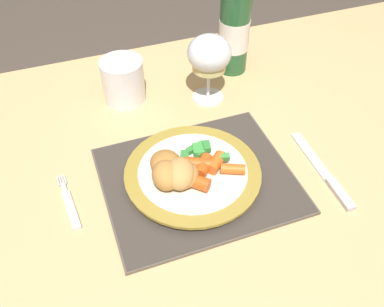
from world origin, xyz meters
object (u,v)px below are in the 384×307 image
wine_glass (209,56)px  dinner_plate (193,174)px  drinking_cup (123,80)px  table_knife (326,176)px  dining_table (175,196)px  fork (70,205)px  bottle (235,24)px

wine_glass → dinner_plate: bearing=-117.8°
drinking_cup → wine_glass: bearing=-19.2°
table_knife → drinking_cup: 0.44m
dining_table → fork: 0.21m
dinner_plate → fork: 0.21m
table_knife → bottle: 0.38m
dining_table → table_knife: (0.24, -0.12, 0.09)m
dining_table → wine_glass: size_ratio=10.90×
table_knife → bottle: size_ratio=0.64×
dinner_plate → drinking_cup: 0.28m
dinner_plate → wine_glass: size_ratio=1.61×
dining_table → table_knife: 0.28m
wine_glass → table_knife: bearing=-68.3°
dining_table → wine_glass: bearing=51.5°
fork → table_knife: (0.43, -0.09, 0.00)m
dining_table → dinner_plate: size_ratio=6.76×
table_knife → fork: bearing=168.5°
dinner_plate → wine_glass: 0.25m
wine_glass → drinking_cup: bearing=160.8°
bottle → dining_table: bearing=-131.7°
fork → drinking_cup: drinking_cup is taller
dinner_plate → drinking_cup: (-0.05, 0.27, 0.03)m
fork → bottle: bearing=34.1°
dining_table → fork: fork is taller
table_knife → bottle: (-0.02, 0.37, 0.11)m
dinner_plate → dining_table: bearing=114.6°
fork → drinking_cup: (0.16, 0.25, 0.05)m
drinking_cup → bottle: bearing=6.0°
dinner_plate → bottle: 0.37m
dinner_plate → fork: bearing=175.5°
dinner_plate → table_knife: size_ratio=1.20×
dining_table → fork: size_ratio=12.79×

